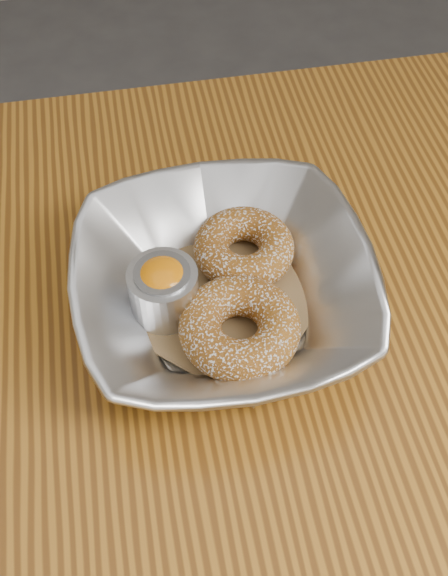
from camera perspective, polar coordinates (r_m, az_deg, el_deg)
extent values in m
cube|color=brown|center=(0.56, -1.89, -9.62)|extent=(1.20, 0.80, 0.04)
imported|color=silver|center=(0.56, 0.00, 0.03)|extent=(0.25, 0.25, 0.06)
cube|color=brown|center=(0.58, 0.00, -1.26)|extent=(0.20, 0.20, 0.00)
torus|color=brown|center=(0.59, 1.70, 3.42)|extent=(0.11, 0.11, 0.03)
torus|color=brown|center=(0.54, 1.33, -3.35)|extent=(0.14, 0.14, 0.03)
cylinder|color=silver|center=(0.56, -5.10, -0.32)|extent=(0.06, 0.06, 0.05)
cylinder|color=gray|center=(0.55, -5.13, -0.08)|extent=(0.05, 0.05, 0.04)
ellipsoid|color=orange|center=(0.54, -5.24, 0.86)|extent=(0.04, 0.04, 0.03)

